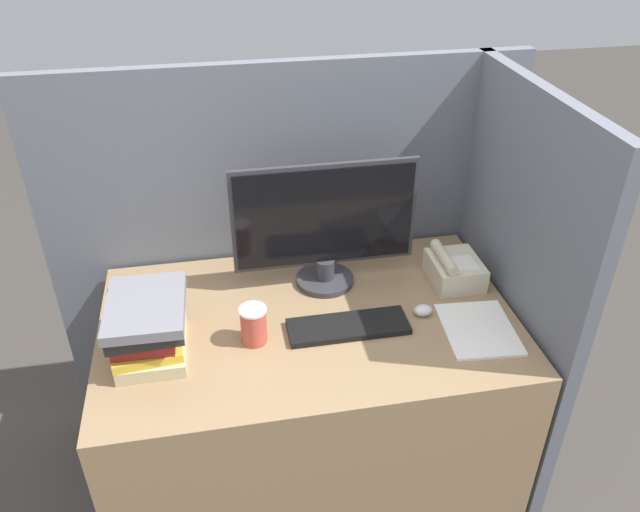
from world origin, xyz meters
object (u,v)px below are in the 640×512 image
Objects in this scene: keyboard at (348,326)px; mouse at (423,310)px; coffee_cup at (254,325)px; book_stack at (147,326)px; monitor at (325,227)px; desk_telephone at (454,269)px.

keyboard is 6.22× the size of mouse.
coffee_cup is 0.41× the size of book_stack.
keyboard is at bearing -0.43° from book_stack.
book_stack is at bearing -155.47° from monitor.
monitor is 10.08× the size of mouse.
keyboard is 1.94× the size of desk_telephone.
book_stack reaches higher than coffee_cup.
monitor is at bearing 94.75° from keyboard.
book_stack is at bearing -169.59° from desk_telephone.
coffee_cup reaches higher than desk_telephone.
desk_telephone is at bearing 10.41° from book_stack.
desk_telephone is (0.16, 0.16, 0.03)m from mouse.
monitor is 0.41m from mouse.
book_stack is at bearing 179.57° from keyboard.
keyboard is (0.02, -0.26, -0.21)m from monitor.
coffee_cup is 0.31m from book_stack.
monitor reaches higher than mouse.
mouse is at bearing 1.45° from book_stack.
monitor reaches higher than keyboard.
monitor is 2.09× the size of book_stack.
book_stack reaches higher than mouse.
desk_telephone reaches higher than keyboard.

